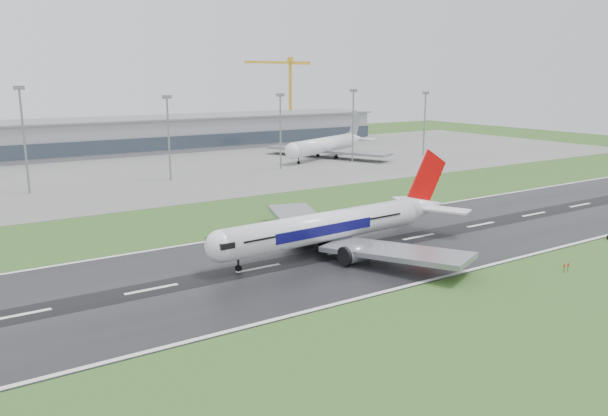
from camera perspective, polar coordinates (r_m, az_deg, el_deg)
ground at (r=131.14m, az=11.09°, el=-2.80°), size 520.00×520.00×0.00m
runway at (r=131.12m, az=11.09°, el=-2.77°), size 400.00×45.00×0.10m
apron at (r=235.46m, az=-10.47°, el=4.02°), size 400.00×130.00×0.08m
terminal at (r=290.59m, az=-15.13°, el=6.87°), size 240.00×36.00×15.00m
main_airliner at (r=117.75m, az=3.62°, el=0.16°), size 63.00×60.30×17.71m
parked_airliner at (r=255.39m, az=2.20°, el=6.95°), size 81.11×78.97×18.34m
tower_crane at (r=341.22m, az=-1.33°, el=10.63°), size 45.89×9.12×45.33m
floodmast_1 at (r=193.00m, az=-25.52°, el=5.74°), size 0.64×0.64×30.70m
floodmast_2 at (r=203.63m, az=-13.00°, el=6.46°), size 0.64×0.64×27.33m
floodmast_3 at (r=222.27m, az=-2.30°, el=7.25°), size 0.64×0.64×27.28m
floodmast_4 at (r=241.38m, az=4.77°, el=7.78°), size 0.64×0.64×28.50m
floodmast_5 at (r=267.61m, az=11.62°, el=7.88°), size 0.64×0.64×27.02m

